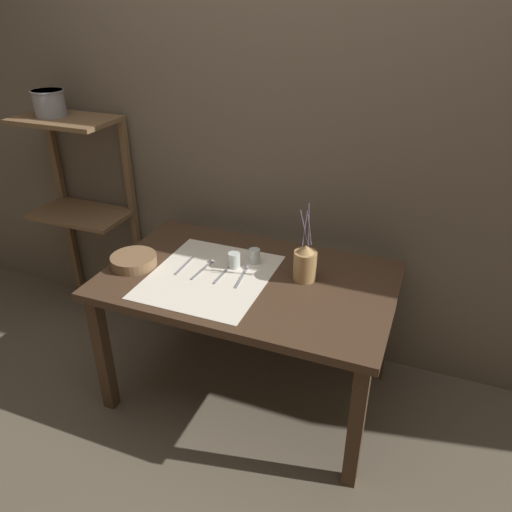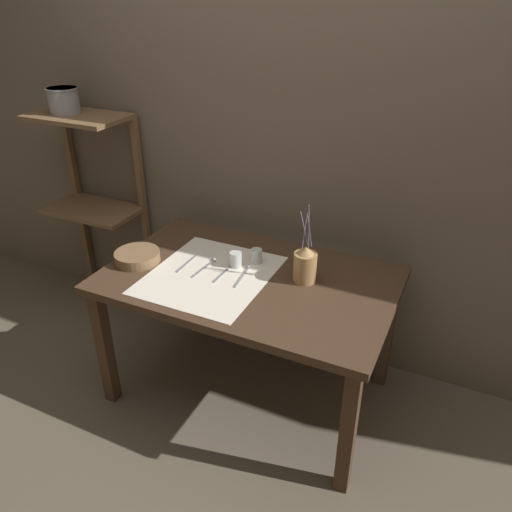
% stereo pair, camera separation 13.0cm
% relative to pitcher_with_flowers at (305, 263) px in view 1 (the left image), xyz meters
% --- Properties ---
extents(ground_plane, '(12.00, 12.00, 0.00)m').
position_rel_pitcher_with_flowers_xyz_m(ground_plane, '(-0.25, -0.08, -0.78)').
color(ground_plane, brown).
extents(stone_wall_back, '(7.00, 0.06, 2.40)m').
position_rel_pitcher_with_flowers_xyz_m(stone_wall_back, '(-0.25, 0.45, 0.42)').
color(stone_wall_back, brown).
rests_on(stone_wall_back, ground_plane).
extents(wooden_table, '(1.35, 0.84, 0.70)m').
position_rel_pitcher_with_flowers_xyz_m(wooden_table, '(-0.25, -0.08, -0.16)').
color(wooden_table, '#422D1E').
rests_on(wooden_table, ground_plane).
extents(wooden_shelf_unit, '(0.56, 0.33, 1.27)m').
position_rel_pitcher_with_flowers_xyz_m(wooden_shelf_unit, '(-1.45, 0.27, 0.10)').
color(wooden_shelf_unit, brown).
rests_on(wooden_shelf_unit, ground_plane).
extents(linen_cloth, '(0.54, 0.62, 0.00)m').
position_rel_pitcher_with_flowers_xyz_m(linen_cloth, '(-0.42, -0.14, -0.08)').
color(linen_cloth, silver).
rests_on(linen_cloth, wooden_table).
extents(pitcher_with_flowers, '(0.11, 0.11, 0.38)m').
position_rel_pitcher_with_flowers_xyz_m(pitcher_with_flowers, '(0.00, 0.00, 0.00)').
color(pitcher_with_flowers, '#A87F4C').
rests_on(pitcher_with_flowers, wooden_table).
extents(wooden_bowl, '(0.22, 0.22, 0.05)m').
position_rel_pitcher_with_flowers_xyz_m(wooden_bowl, '(-0.81, -0.18, -0.06)').
color(wooden_bowl, brown).
rests_on(wooden_bowl, wooden_table).
extents(glass_tumbler_near, '(0.06, 0.06, 0.07)m').
position_rel_pitcher_with_flowers_xyz_m(glass_tumbler_near, '(-0.35, -0.02, -0.04)').
color(glass_tumbler_near, silver).
rests_on(glass_tumbler_near, wooden_table).
extents(glass_tumbler_far, '(0.06, 0.06, 0.07)m').
position_rel_pitcher_with_flowers_xyz_m(glass_tumbler_far, '(-0.27, 0.06, -0.04)').
color(glass_tumbler_far, silver).
rests_on(glass_tumbler_far, wooden_table).
extents(knife_center, '(0.01, 0.19, 0.00)m').
position_rel_pitcher_with_flowers_xyz_m(knife_center, '(-0.57, -0.10, -0.08)').
color(knife_center, gray).
rests_on(knife_center, wooden_table).
extents(spoon_outer, '(0.03, 0.20, 0.02)m').
position_rel_pitcher_with_flowers_xyz_m(spoon_outer, '(-0.47, -0.06, -0.08)').
color(spoon_outer, gray).
rests_on(spoon_outer, wooden_table).
extents(fork_outer, '(0.02, 0.19, 0.00)m').
position_rel_pitcher_with_flowers_xyz_m(fork_outer, '(-0.37, -0.11, -0.08)').
color(fork_outer, gray).
rests_on(fork_outer, wooden_table).
extents(spoon_inner, '(0.04, 0.20, 0.02)m').
position_rel_pitcher_with_flowers_xyz_m(spoon_inner, '(-0.28, -0.05, -0.08)').
color(spoon_inner, gray).
rests_on(spoon_inner, wooden_table).
extents(metal_pot_large, '(0.18, 0.18, 0.14)m').
position_rel_pitcher_with_flowers_xyz_m(metal_pot_large, '(-1.54, 0.23, 0.56)').
color(metal_pot_large, gray).
rests_on(metal_pot_large, wooden_shelf_unit).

